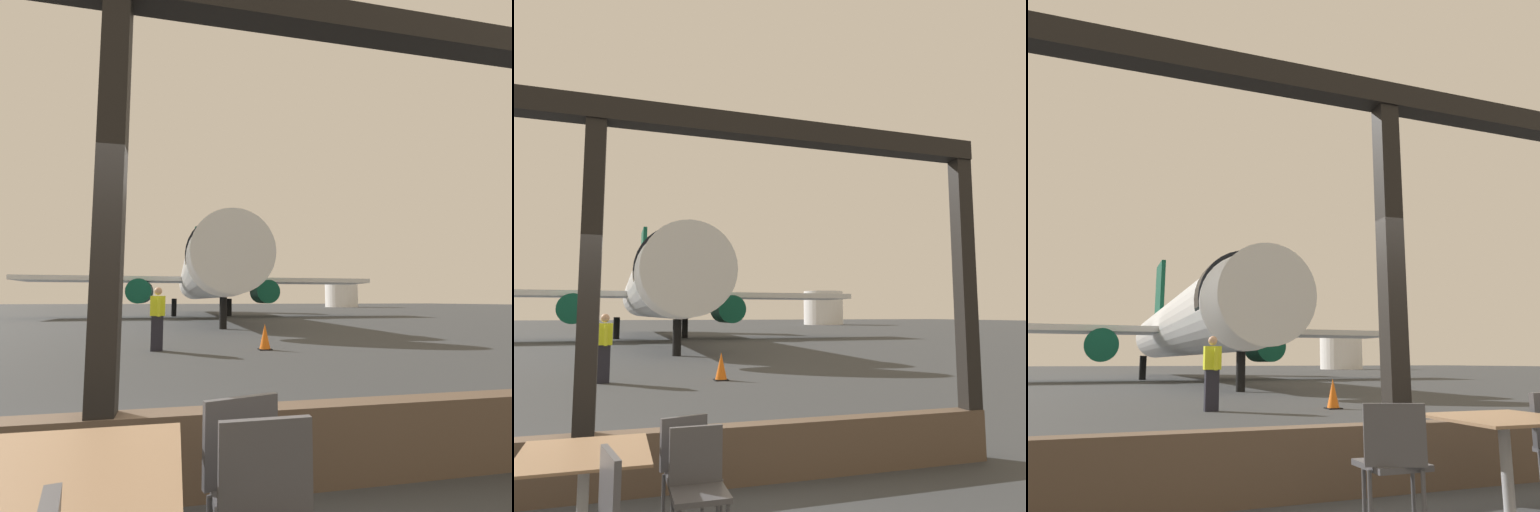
# 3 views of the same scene
# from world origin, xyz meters

# --- Properties ---
(ground_plane) EXTENTS (220.00, 220.00, 0.00)m
(ground_plane) POSITION_xyz_m (0.00, 40.00, 0.00)
(ground_plane) COLOR #383A3D
(window_frame) EXTENTS (9.02, 0.24, 3.93)m
(window_frame) POSITION_xyz_m (0.00, 0.00, 1.42)
(window_frame) COLOR brown
(window_frame) RESTS_ON ground
(dining_table) EXTENTS (0.89, 0.89, 0.76)m
(dining_table) POSITION_xyz_m (0.08, -1.27, 0.48)
(dining_table) COLOR #8C6B4C
(dining_table) RESTS_ON ground
(cafe_chair_window_left) EXTENTS (0.49, 0.49, 0.87)m
(cafe_chair_window_left) POSITION_xyz_m (-0.75, -1.17, 0.52)
(cafe_chair_window_left) COLOR #4C4C51
(cafe_chair_window_left) RESTS_ON ground
(airplane) EXTENTS (28.79, 35.60, 10.23)m
(airplane) POSITION_xyz_m (2.74, 29.89, 3.36)
(airplane) COLOR silver
(airplane) RESTS_ON ground
(ground_crew_worker) EXTENTS (0.40, 0.56, 1.74)m
(ground_crew_worker) POSITION_xyz_m (0.00, 8.23, 0.90)
(ground_crew_worker) COLOR black
(ground_crew_worker) RESTS_ON ground
(traffic_cone) EXTENTS (0.36, 0.36, 0.72)m
(traffic_cone) POSITION_xyz_m (2.96, 7.87, 0.34)
(traffic_cone) COLOR orange
(traffic_cone) RESTS_ON ground
(fuel_storage_tank) EXTENTS (6.57, 6.57, 5.57)m
(fuel_storage_tank) POSITION_xyz_m (33.65, 71.64, 2.79)
(fuel_storage_tank) COLOR white
(fuel_storage_tank) RESTS_ON ground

